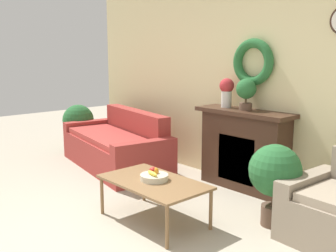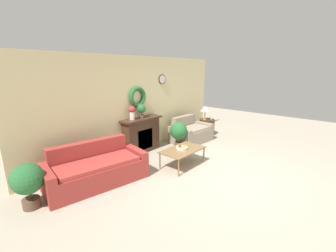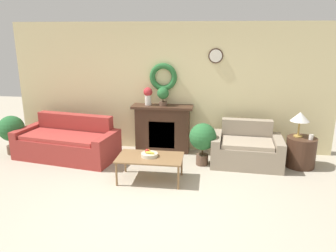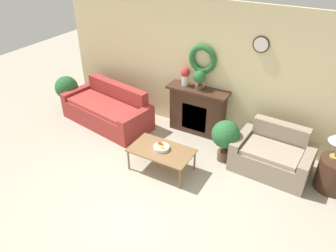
{
  "view_description": "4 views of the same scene",
  "coord_description": "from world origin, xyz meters",
  "views": [
    {
      "loc": [
        2.78,
        -1.34,
        1.71
      ],
      "look_at": [
        -0.33,
        1.47,
        0.92
      ],
      "focal_mm": 42.0,
      "sensor_mm": 36.0,
      "label": 1
    },
    {
      "loc": [
        -4.28,
        -2.04,
        2.36
      ],
      "look_at": [
        -0.08,
        1.63,
        0.92
      ],
      "focal_mm": 24.0,
      "sensor_mm": 36.0,
      "label": 2
    },
    {
      "loc": [
        0.87,
        -4.05,
        2.48
      ],
      "look_at": [
        0.14,
        1.41,
        0.9
      ],
      "focal_mm": 35.0,
      "sensor_mm": 36.0,
      "label": 3
    },
    {
      "loc": [
        2.27,
        -2.91,
        3.81
      ],
      "look_at": [
        -0.16,
        1.39,
        0.76
      ],
      "focal_mm": 35.0,
      "sensor_mm": 36.0,
      "label": 4
    }
  ],
  "objects": [
    {
      "name": "couch_left",
      "position": [
        -2.01,
        1.96,
        0.3
      ],
      "size": [
        2.15,
        1.25,
        0.84
      ],
      "rotation": [
        0.0,
        0.0,
        -0.17
      ],
      "color": "#9E332D",
      "rests_on": "ground_plane"
    },
    {
      "name": "potted_plant_floor_by_loveseat",
      "position": [
        0.74,
        1.92,
        0.53
      ],
      "size": [
        0.52,
        0.52,
        0.83
      ],
      "color": "brown",
      "rests_on": "ground_plane"
    },
    {
      "name": "vase_on_mantel_left",
      "position": [
        -0.44,
        2.59,
        1.23
      ],
      "size": [
        0.19,
        0.19,
        0.37
      ],
      "color": "silver",
      "rests_on": "fireplace"
    },
    {
      "name": "coffee_table",
      "position": [
        -0.13,
        1.1,
        0.4
      ],
      "size": [
        1.12,
        0.65,
        0.43
      ],
      "color": "olive",
      "rests_on": "ground_plane"
    },
    {
      "name": "wall_back",
      "position": [
        -0.0,
        2.79,
        1.36
      ],
      "size": [
        6.8,
        0.18,
        2.7
      ],
      "color": "beige",
      "rests_on": "ground_plane"
    },
    {
      "name": "potted_plant_floor_by_couch",
      "position": [
        -3.25,
        2.01,
        0.51
      ],
      "size": [
        0.54,
        0.54,
        0.82
      ],
      "color": "brown",
      "rests_on": "ground_plane"
    },
    {
      "name": "fruit_bowl",
      "position": [
        -0.15,
        1.12,
        0.47
      ],
      "size": [
        0.29,
        0.29,
        0.12
      ],
      "color": "beige",
      "rests_on": "coffee_table"
    },
    {
      "name": "potted_plant_on_mantel",
      "position": [
        -0.12,
        2.57,
        1.24
      ],
      "size": [
        0.25,
        0.25,
        0.39
      ],
      "color": "brown",
      "rests_on": "fireplace"
    },
    {
      "name": "fireplace",
      "position": [
        -0.13,
        2.59,
        0.51
      ],
      "size": [
        1.28,
        0.41,
        1.01
      ],
      "color": "#42281C",
      "rests_on": "ground_plane"
    }
  ]
}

